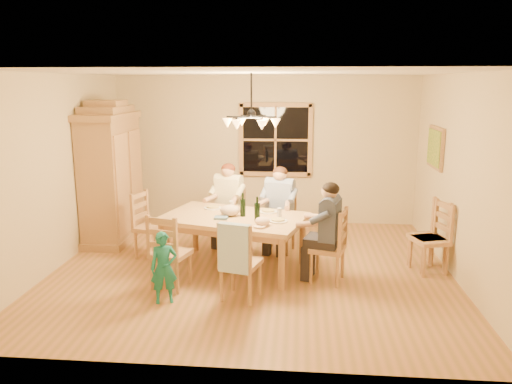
# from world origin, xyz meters

# --- Properties ---
(floor) EXTENTS (5.50, 5.50, 0.00)m
(floor) POSITION_xyz_m (0.00, 0.00, 0.00)
(floor) COLOR olive
(floor) RESTS_ON ground
(ceiling) EXTENTS (5.50, 5.00, 0.02)m
(ceiling) POSITION_xyz_m (0.00, 0.00, 2.70)
(ceiling) COLOR white
(ceiling) RESTS_ON wall_back
(wall_back) EXTENTS (5.50, 0.02, 2.70)m
(wall_back) POSITION_xyz_m (0.00, 2.50, 1.35)
(wall_back) COLOR beige
(wall_back) RESTS_ON floor
(wall_left) EXTENTS (0.02, 5.00, 2.70)m
(wall_left) POSITION_xyz_m (-2.75, 0.00, 1.35)
(wall_left) COLOR beige
(wall_left) RESTS_ON floor
(wall_right) EXTENTS (0.02, 5.00, 2.70)m
(wall_right) POSITION_xyz_m (2.75, 0.00, 1.35)
(wall_right) COLOR beige
(wall_right) RESTS_ON floor
(window) EXTENTS (1.30, 0.06, 1.30)m
(window) POSITION_xyz_m (0.20, 2.47, 1.55)
(window) COLOR black
(window) RESTS_ON wall_back
(painting) EXTENTS (0.06, 0.78, 0.64)m
(painting) POSITION_xyz_m (2.71, 1.20, 1.60)
(painting) COLOR #8B5F3C
(painting) RESTS_ON wall_right
(chandelier) EXTENTS (0.77, 0.68, 0.71)m
(chandelier) POSITION_xyz_m (-0.00, 0.00, 2.08)
(chandelier) COLOR black
(chandelier) RESTS_ON ceiling
(armoire) EXTENTS (0.66, 1.40, 2.30)m
(armoire) POSITION_xyz_m (-2.42, 1.18, 1.06)
(armoire) COLOR #8B5F3C
(armoire) RESTS_ON floor
(dining_table) EXTENTS (2.17, 1.65, 0.76)m
(dining_table) POSITION_xyz_m (-0.26, 0.03, 0.66)
(dining_table) COLOR tan
(dining_table) RESTS_ON floor
(chair_far_left) EXTENTS (0.54, 0.52, 0.99)m
(chair_far_left) POSITION_xyz_m (-0.47, 1.04, 0.30)
(chair_far_left) COLOR #B07D4E
(chair_far_left) RESTS_ON floor
(chair_far_right) EXTENTS (0.54, 0.52, 0.99)m
(chair_far_right) POSITION_xyz_m (0.35, 0.81, 0.30)
(chair_far_right) COLOR #B07D4E
(chair_far_right) RESTS_ON floor
(chair_near_left) EXTENTS (0.54, 0.52, 0.99)m
(chair_near_left) POSITION_xyz_m (-0.96, -0.71, 0.30)
(chair_near_left) COLOR #B07D4E
(chair_near_left) RESTS_ON floor
(chair_near_right) EXTENTS (0.54, 0.52, 0.99)m
(chair_near_right) POSITION_xyz_m (-0.04, -0.97, 0.30)
(chair_near_right) COLOR #B07D4E
(chair_near_right) RESTS_ON floor
(chair_end_left) EXTENTS (0.52, 0.54, 0.99)m
(chair_end_left) POSITION_xyz_m (-1.54, 0.39, 0.30)
(chair_end_left) COLOR #B07D4E
(chair_end_left) RESTS_ON floor
(chair_end_right) EXTENTS (0.52, 0.54, 0.99)m
(chair_end_right) POSITION_xyz_m (1.03, -0.33, 0.30)
(chair_end_right) COLOR #B07D4E
(chair_end_right) RESTS_ON floor
(adult_woman) EXTENTS (0.48, 0.51, 0.87)m
(adult_woman) POSITION_xyz_m (-0.47, 1.04, 0.84)
(adult_woman) COLOR beige
(adult_woman) RESTS_ON floor
(adult_plaid_man) EXTENTS (0.48, 0.51, 0.87)m
(adult_plaid_man) POSITION_xyz_m (0.35, 0.81, 0.84)
(adult_plaid_man) COLOR #375197
(adult_plaid_man) RESTS_ON floor
(adult_slate_man) EXTENTS (0.51, 0.48, 0.87)m
(adult_slate_man) POSITION_xyz_m (1.03, -0.33, 0.84)
(adult_slate_man) COLOR #3E4864
(adult_slate_man) RESTS_ON floor
(towel) EXTENTS (0.39, 0.20, 0.58)m
(towel) POSITION_xyz_m (-0.09, -1.16, 0.70)
(towel) COLOR #A5C5E0
(towel) RESTS_ON chair_near_right
(wine_bottle_a) EXTENTS (0.08, 0.08, 0.33)m
(wine_bottle_a) POSITION_xyz_m (-0.12, 0.04, 0.93)
(wine_bottle_a) COLOR black
(wine_bottle_a) RESTS_ON dining_table
(wine_bottle_b) EXTENTS (0.08, 0.08, 0.33)m
(wine_bottle_b) POSITION_xyz_m (0.09, -0.17, 0.93)
(wine_bottle_b) COLOR black
(wine_bottle_b) RESTS_ON dining_table
(plate_woman) EXTENTS (0.26, 0.26, 0.02)m
(plate_woman) POSITION_xyz_m (-0.61, 0.42, 0.77)
(plate_woman) COLOR white
(plate_woman) RESTS_ON dining_table
(plate_plaid) EXTENTS (0.26, 0.26, 0.02)m
(plate_plaid) POSITION_xyz_m (0.21, 0.28, 0.77)
(plate_plaid) COLOR white
(plate_plaid) RESTS_ON dining_table
(plate_slate) EXTENTS (0.26, 0.26, 0.02)m
(plate_slate) POSITION_xyz_m (0.37, -0.19, 0.77)
(plate_slate) COLOR white
(plate_slate) RESTS_ON dining_table
(wine_glass_a) EXTENTS (0.06, 0.06, 0.14)m
(wine_glass_a) POSITION_xyz_m (-0.32, 0.35, 0.83)
(wine_glass_a) COLOR silver
(wine_glass_a) RESTS_ON dining_table
(wine_glass_b) EXTENTS (0.06, 0.06, 0.14)m
(wine_glass_b) POSITION_xyz_m (0.38, -0.00, 0.83)
(wine_glass_b) COLOR silver
(wine_glass_b) RESTS_ON dining_table
(cap) EXTENTS (0.20, 0.20, 0.11)m
(cap) POSITION_xyz_m (0.18, -0.39, 0.82)
(cap) COLOR #D9B291
(cap) RESTS_ON dining_table
(napkin) EXTENTS (0.21, 0.18, 0.03)m
(napkin) POSITION_xyz_m (-0.40, -0.13, 0.78)
(napkin) COLOR slate
(napkin) RESTS_ON dining_table
(cloth_bundle) EXTENTS (0.28, 0.22, 0.15)m
(cloth_bundle) POSITION_xyz_m (-0.31, 0.05, 0.84)
(cloth_bundle) COLOR tan
(cloth_bundle) RESTS_ON dining_table
(child) EXTENTS (0.37, 0.30, 0.87)m
(child) POSITION_xyz_m (-0.93, -1.16, 0.44)
(child) COLOR #197169
(child) RESTS_ON floor
(chair_spare_front) EXTENTS (0.53, 0.54, 0.99)m
(chair_spare_front) POSITION_xyz_m (2.45, 0.13, 0.30)
(chair_spare_front) COLOR #B07D4E
(chair_spare_front) RESTS_ON floor
(chair_spare_back) EXTENTS (0.54, 0.55, 0.99)m
(chair_spare_back) POSITION_xyz_m (2.45, 0.24, 0.30)
(chair_spare_back) COLOR #B07D4E
(chair_spare_back) RESTS_ON floor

